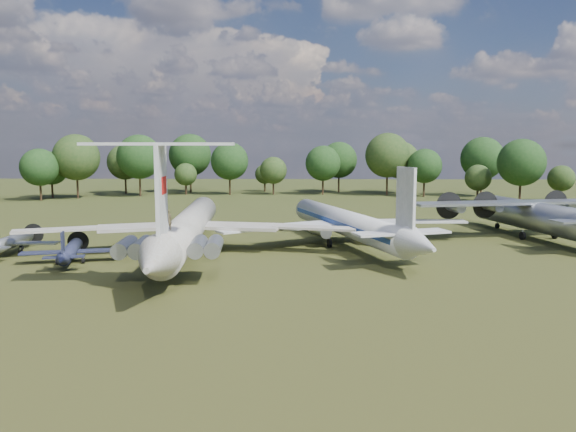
# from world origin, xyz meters

# --- Properties ---
(ground) EXTENTS (300.00, 300.00, 0.00)m
(ground) POSITION_xyz_m (0.00, 0.00, 0.00)
(ground) COLOR #213913
(ground) RESTS_ON ground
(il62_airliner) EXTENTS (44.75, 55.93, 5.18)m
(il62_airliner) POSITION_xyz_m (-5.10, -2.36, 2.59)
(il62_airliner) COLOR #B8B9B4
(il62_airliner) RESTS_ON ground
(tu104_jet) EXTENTS (46.81, 54.08, 4.57)m
(tu104_jet) POSITION_xyz_m (14.23, 4.56, 2.28)
(tu104_jet) COLOR silver
(tu104_jet) RESTS_ON ground
(an12_transport) EXTENTS (42.33, 45.51, 5.14)m
(an12_transport) POSITION_xyz_m (41.20, 10.86, 2.57)
(an12_transport) COLOR #ADB0B6
(an12_transport) RESTS_ON ground
(small_prop_west) EXTENTS (13.93, 16.69, 2.12)m
(small_prop_west) POSITION_xyz_m (-17.11, -7.83, 1.06)
(small_prop_west) COLOR black
(small_prop_west) RESTS_ON ground
(small_prop_northwest) EXTENTS (12.01, 15.93, 2.26)m
(small_prop_northwest) POSITION_xyz_m (-26.47, -3.16, 1.13)
(small_prop_northwest) COLOR #9B9EA2
(small_prop_northwest) RESTS_ON ground
(person_on_il62) EXTENTS (0.80, 0.65, 1.90)m
(person_on_il62) POSITION_xyz_m (-3.94, -16.83, 6.13)
(person_on_il62) COLOR #997E4E
(person_on_il62) RESTS_ON il62_airliner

